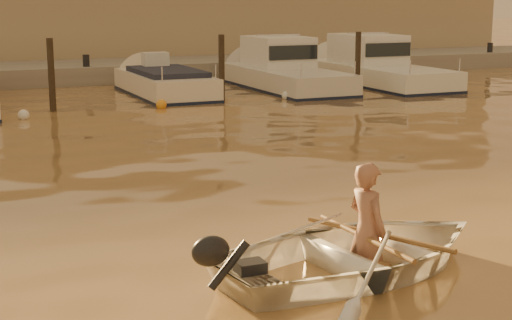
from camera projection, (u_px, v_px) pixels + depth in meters
name	position (u px, v px, depth m)	size (l,w,h in m)	color
ground_plane	(261.00, 263.00, 9.36)	(160.00, 160.00, 0.00)	olive
dinghy	(360.00, 252.00, 9.00)	(2.52, 3.53, 0.73)	silver
person	(367.00, 230.00, 9.00)	(0.58, 0.38, 1.59)	#9C644E
outboard_motor	(249.00, 273.00, 8.22)	(0.90, 0.40, 0.70)	black
oar_port	(377.00, 234.00, 9.10)	(0.06, 0.06, 2.10)	brown
oar_starboard	(364.00, 237.00, 8.99)	(0.06, 0.06, 2.10)	brown
moored_boat_3	(165.00, 88.00, 25.12)	(2.05, 5.93, 0.95)	beige
moored_boat_4	(286.00, 71.00, 26.71)	(2.32, 7.12, 1.75)	beige
moored_boat_5	(377.00, 67.00, 28.13)	(2.38, 7.94, 1.75)	white
piling_2	(52.00, 79.00, 21.49)	(0.18, 0.18, 2.20)	#2D2319
piling_3	(222.00, 72.00, 23.44)	(0.18, 0.18, 2.20)	#2D2319
piling_4	(358.00, 66.00, 25.27)	(0.18, 0.18, 2.20)	#2D2319
fender_c	(24.00, 115.00, 20.25)	(0.30, 0.30, 0.30)	silver
fender_d	(161.00, 105.00, 22.23)	(0.30, 0.30, 0.30)	orange
fender_e	(287.00, 96.00, 24.22)	(0.30, 0.30, 0.30)	white
quay	(24.00, 79.00, 28.64)	(52.00, 4.00, 1.00)	gray
waterfront_building	(4.00, 13.00, 33.11)	(46.00, 7.00, 4.80)	#9E8466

